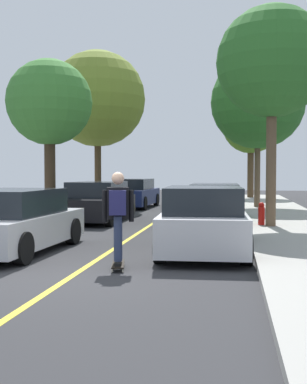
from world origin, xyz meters
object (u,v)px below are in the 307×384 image
(street_tree_right_nearest, at_px, (272,62))
(parked_car_left_near, at_px, (97,202))
(parked_car_left_nearest, at_px, (13,222))
(skateboard, at_px, (118,264))
(parked_car_right_near, at_px, (215,203))
(street_tree_right_near, at_px, (258,102))
(street_tree_right_far, at_px, (251,125))
(fire_hydrant, at_px, (261,214))
(street_tree_left_near, at_px, (98,99))
(skateboarder, at_px, (118,212))
(streetlamp, at_px, (269,114))
(parked_car_left_far, at_px, (135,194))
(street_tree_left_nearest, at_px, (49,103))
(parked_car_right_nearest, at_px, (204,221))

(street_tree_right_nearest, bearing_deg, parked_car_left_near, 162.21)
(parked_car_left_nearest, distance_m, skateboard, 3.16)
(parked_car_right_near, relative_size, street_tree_right_nearest, 0.67)
(street_tree_right_near, relative_size, street_tree_right_far, 1.10)
(street_tree_right_near, height_order, fire_hydrant, street_tree_right_near)
(street_tree_left_near, height_order, skateboarder, street_tree_left_near)
(parked_car_left_near, bearing_deg, street_tree_left_near, 105.10)
(street_tree_right_nearest, height_order, streetlamp, street_tree_right_nearest)
(street_tree_right_far, bearing_deg, skateboard, -97.74)
(parked_car_left_nearest, height_order, fire_hydrant, parked_car_left_nearest)
(parked_car_left_nearest, bearing_deg, street_tree_right_near, 66.21)
(streetlamp, relative_size, skateboard, 7.11)
(parked_car_left_nearest, relative_size, streetlamp, 0.69)
(street_tree_left_near, relative_size, skateboard, 8.71)
(skateboard, xyz_separation_m, skateboarder, (0.01, -0.03, 0.97))
(street_tree_left_near, relative_size, skateboarder, 4.51)
(street_tree_left_near, height_order, street_tree_right_far, street_tree_left_near)
(parked_car_right_near, distance_m, street_tree_right_near, 7.88)
(street_tree_right_near, distance_m, street_tree_right_far, 8.70)
(street_tree_left_near, bearing_deg, parked_car_left_far, 13.33)
(parked_car_left_nearest, xyz_separation_m, street_tree_right_near, (5.94, 13.46, 4.35))
(streetlamp, distance_m, skateboard, 8.88)
(parked_car_left_far, bearing_deg, parked_car_left_nearest, -90.00)
(parked_car_left_nearest, height_order, street_tree_right_nearest, street_tree_right_nearest)
(street_tree_right_near, distance_m, skateboarder, 15.83)
(parked_car_left_near, bearing_deg, parked_car_right_near, 2.65)
(street_tree_right_far, height_order, streetlamp, street_tree_right_far)
(parked_car_left_nearest, xyz_separation_m, street_tree_left_near, (-1.76, 13.46, 4.66))
(parked_car_right_near, height_order, street_tree_left_near, street_tree_left_near)
(parked_car_left_far, bearing_deg, skateboard, -79.94)
(fire_hydrant, bearing_deg, street_tree_right_far, 89.13)
(skateboarder, bearing_deg, streetlamp, 66.95)
(parked_car_right_near, bearing_deg, parked_car_left_far, 121.83)
(skateboard, bearing_deg, street_tree_right_near, 77.87)
(street_tree_left_nearest, distance_m, skateboarder, 10.08)
(street_tree_right_near, height_order, skateboarder, street_tree_right_near)
(parked_car_left_nearest, bearing_deg, streetlamp, 45.33)
(parked_car_left_nearest, distance_m, fire_hydrant, 7.78)
(street_tree_right_nearest, bearing_deg, fire_hydrant, 133.35)
(parked_car_left_nearest, distance_m, street_tree_right_nearest, 8.93)
(parked_car_right_nearest, relative_size, streetlamp, 0.66)
(fire_hydrant, relative_size, skateboarder, 0.42)
(parked_car_left_nearest, xyz_separation_m, fire_hydrant, (5.68, 5.31, -0.19))
(parked_car_right_near, bearing_deg, skateboarder, -99.50)
(parked_car_left_far, height_order, street_tree_left_near, street_tree_left_near)
(parked_car_left_far, distance_m, street_tree_left_nearest, 8.00)
(street_tree_left_nearest, relative_size, street_tree_right_far, 0.88)
(parked_car_right_near, xyz_separation_m, fire_hydrant, (1.50, -1.83, -0.19))
(parked_car_right_nearest, bearing_deg, fire_hydrant, 72.87)
(street_tree_right_nearest, xyz_separation_m, skateboarder, (-3.21, -6.56, -3.99))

